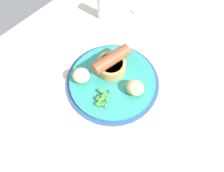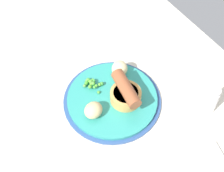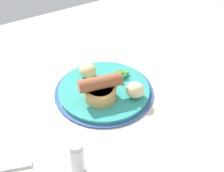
{
  "view_description": "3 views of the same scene",
  "coord_description": "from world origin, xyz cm",
  "px_view_note": "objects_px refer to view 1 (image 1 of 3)",
  "views": [
    {
      "loc": [
        -19.62,
        -17.81,
        60.95
      ],
      "look_at": [
        2.94,
        2.99,
        5.5
      ],
      "focal_mm": 40.0,
      "sensor_mm": 36.0,
      "label": 1
    },
    {
      "loc": [
        47.36,
        -24.98,
        82.64
      ],
      "look_at": [
        2.89,
        5.78,
        6.46
      ],
      "focal_mm": 60.0,
      "sensor_mm": 36.0,
      "label": 2
    },
    {
      "loc": [
        36.35,
        67.52,
        65.02
      ],
      "look_at": [
        3.18,
        5.77,
        5.64
      ],
      "focal_mm": 60.0,
      "sensor_mm": 36.0,
      "label": 3
    }
  ],
  "objects_px": {
    "pea_pile": "(102,99)",
    "fork": "(156,1)",
    "salt_shaker": "(102,7)",
    "dinner_plate": "(112,82)",
    "potato_chunk_1": "(81,75)",
    "potato_chunk_0": "(135,88)",
    "sausage_pudding": "(111,64)"
  },
  "relations": [
    {
      "from": "dinner_plate",
      "to": "salt_shaker",
      "type": "xyz_separation_m",
      "value": [
        0.15,
        0.19,
        0.03
      ]
    },
    {
      "from": "dinner_plate",
      "to": "potato_chunk_0",
      "type": "height_order",
      "value": "potato_chunk_0"
    },
    {
      "from": "pea_pile",
      "to": "fork",
      "type": "height_order",
      "value": "pea_pile"
    },
    {
      "from": "dinner_plate",
      "to": "fork",
      "type": "distance_m",
      "value": 0.34
    },
    {
      "from": "potato_chunk_0",
      "to": "fork",
      "type": "height_order",
      "value": "potato_chunk_0"
    },
    {
      "from": "pea_pile",
      "to": "fork",
      "type": "xyz_separation_m",
      "value": [
        0.38,
        0.12,
        -0.02
      ]
    },
    {
      "from": "dinner_plate",
      "to": "fork",
      "type": "xyz_separation_m",
      "value": [
        0.32,
        0.1,
        -0.0
      ]
    },
    {
      "from": "dinner_plate",
      "to": "pea_pile",
      "type": "bearing_deg",
      "value": -161.64
    },
    {
      "from": "pea_pile",
      "to": "potato_chunk_1",
      "type": "bearing_deg",
      "value": 83.57
    },
    {
      "from": "pea_pile",
      "to": "potato_chunk_1",
      "type": "relative_size",
      "value": 1.22
    },
    {
      "from": "dinner_plate",
      "to": "potato_chunk_1",
      "type": "bearing_deg",
      "value": 131.5
    },
    {
      "from": "sausage_pudding",
      "to": "pea_pile",
      "type": "xyz_separation_m",
      "value": [
        -0.08,
        -0.05,
        -0.02
      ]
    },
    {
      "from": "potato_chunk_1",
      "to": "fork",
      "type": "height_order",
      "value": "potato_chunk_1"
    },
    {
      "from": "pea_pile",
      "to": "potato_chunk_1",
      "type": "distance_m",
      "value": 0.08
    },
    {
      "from": "sausage_pudding",
      "to": "salt_shaker",
      "type": "distance_m",
      "value": 0.21
    },
    {
      "from": "salt_shaker",
      "to": "pea_pile",
      "type": "bearing_deg",
      "value": -136.44
    },
    {
      "from": "dinner_plate",
      "to": "sausage_pudding",
      "type": "distance_m",
      "value": 0.05
    },
    {
      "from": "pea_pile",
      "to": "potato_chunk_1",
      "type": "height_order",
      "value": "potato_chunk_1"
    },
    {
      "from": "pea_pile",
      "to": "potato_chunk_0",
      "type": "xyz_separation_m",
      "value": [
        0.08,
        -0.04,
        0.01
      ]
    },
    {
      "from": "sausage_pudding",
      "to": "pea_pile",
      "type": "relative_size",
      "value": 1.95
    },
    {
      "from": "pea_pile",
      "to": "dinner_plate",
      "type": "bearing_deg",
      "value": 18.36
    },
    {
      "from": "sausage_pudding",
      "to": "potato_chunk_0",
      "type": "xyz_separation_m",
      "value": [
        -0.01,
        -0.09,
        -0.01
      ]
    },
    {
      "from": "pea_pile",
      "to": "salt_shaker",
      "type": "height_order",
      "value": "salt_shaker"
    },
    {
      "from": "sausage_pudding",
      "to": "salt_shaker",
      "type": "relative_size",
      "value": 1.34
    },
    {
      "from": "potato_chunk_0",
      "to": "salt_shaker",
      "type": "bearing_deg",
      "value": 60.43
    },
    {
      "from": "pea_pile",
      "to": "salt_shaker",
      "type": "relative_size",
      "value": 0.69
    },
    {
      "from": "sausage_pudding",
      "to": "fork",
      "type": "distance_m",
      "value": 0.31
    },
    {
      "from": "salt_shaker",
      "to": "dinner_plate",
      "type": "bearing_deg",
      "value": -129.82
    },
    {
      "from": "dinner_plate",
      "to": "salt_shaker",
      "type": "relative_size",
      "value": 3.06
    },
    {
      "from": "sausage_pudding",
      "to": "potato_chunk_0",
      "type": "distance_m",
      "value": 0.09
    },
    {
      "from": "sausage_pudding",
      "to": "potato_chunk_0",
      "type": "bearing_deg",
      "value": 94.18
    },
    {
      "from": "dinner_plate",
      "to": "potato_chunk_1",
      "type": "height_order",
      "value": "potato_chunk_1"
    }
  ]
}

